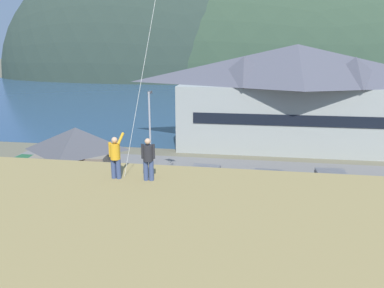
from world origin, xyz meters
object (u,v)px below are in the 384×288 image
at_px(parked_car_front_row_end, 94,212).
at_px(person_kite_flyer, 115,156).
at_px(parked_car_corner_spot, 332,182).
at_px(parked_car_mid_row_center, 266,183).
at_px(storage_shed_near_lot, 78,161).
at_px(parked_car_back_row_left, 204,178).
at_px(storage_shed_waterside, 243,121).
at_px(parked_car_mid_row_near, 27,167).
at_px(moored_boat_outer_mooring, 243,117).
at_px(moored_boat_wharfside, 194,118).
at_px(person_companion, 148,158).
at_px(parked_car_back_row_right, 216,207).
at_px(parked_car_front_row_silver, 367,219).
at_px(parking_light_pole, 150,126).
at_px(harbor_lodge, 294,94).
at_px(moored_boat_inner_slip, 195,119).
at_px(wharf_dock, 218,122).

bearing_deg(parked_car_front_row_end, person_kite_flyer, -56.63).
bearing_deg(parked_car_corner_spot, parked_car_mid_row_center, -169.09).
distance_m(storage_shed_near_lot, parked_car_back_row_left, 9.56).
xyz_separation_m(storage_shed_waterside, person_kite_flyer, (-4.57, -30.36, 4.45)).
bearing_deg(parked_car_front_row_end, parked_car_mid_row_near, 141.55).
relative_size(moored_boat_outer_mooring, person_kite_flyer, 3.82).
bearing_deg(moored_boat_wharfside, moored_boat_outer_mooring, 19.08).
relative_size(parked_car_corner_spot, person_companion, 2.42).
bearing_deg(parked_car_back_row_right, parked_car_front_row_end, -165.28).
relative_size(parked_car_back_row_right, parked_car_front_row_silver, 1.01).
xyz_separation_m(moored_boat_outer_mooring, parked_car_corner_spot, (7.23, -27.53, 0.34)).
bearing_deg(parked_car_front_row_silver, person_companion, -145.50).
relative_size(moored_boat_outer_mooring, parked_car_back_row_right, 1.67).
bearing_deg(storage_shed_near_lot, parking_light_pole, 58.38).
distance_m(harbor_lodge, moored_boat_inner_slip, 17.09).
height_order(harbor_lodge, storage_shed_near_lot, harbor_lodge).
distance_m(parked_car_mid_row_near, person_companion, 20.26).
bearing_deg(moored_boat_wharfside, wharf_dock, -3.90).
relative_size(parking_light_pole, person_kite_flyer, 3.79).
relative_size(storage_shed_near_lot, storage_shed_waterside, 1.02).
relative_size(moored_boat_outer_mooring, parked_car_front_row_end, 1.64).
relative_size(harbor_lodge, moored_boat_wharfside, 3.41).
distance_m(moored_boat_inner_slip, parked_car_back_row_right, 30.80).
xyz_separation_m(moored_boat_inner_slip, parked_car_front_row_end, (-1.28, -32.12, 0.34)).
relative_size(parking_light_pole, person_companion, 4.04).
xyz_separation_m(wharf_dock, moored_boat_wharfside, (-3.56, 0.24, 0.37)).
bearing_deg(parked_car_back_row_right, storage_shed_waterside, 87.15).
xyz_separation_m(storage_shed_waterside, moored_boat_outer_mooring, (-0.27, 10.62, -1.39)).
bearing_deg(person_kite_flyer, wharf_dock, 88.72).
bearing_deg(wharf_dock, person_kite_flyer, -91.28).
xyz_separation_m(parked_car_front_row_silver, parked_car_back_row_left, (-10.36, 5.40, 0.00)).
xyz_separation_m(storage_shed_near_lot, parking_light_pole, (3.82, 6.20, 1.45)).
relative_size(wharf_dock, parking_light_pole, 1.43).
xyz_separation_m(moored_boat_inner_slip, person_kite_flyer, (2.56, -37.95, 5.84)).
bearing_deg(parked_car_mid_row_center, parked_car_front_row_end, -147.61).
bearing_deg(person_kite_flyer, storage_shed_near_lot, 123.79).
relative_size(person_kite_flyer, person_companion, 1.07).
distance_m(parked_car_back_row_right, parked_car_front_row_end, 7.53).
bearing_deg(parked_car_back_row_left, parking_light_pole, 143.86).
relative_size(parked_car_back_row_left, parked_car_mid_row_near, 1.01).
bearing_deg(parked_car_corner_spot, storage_shed_near_lot, -171.36).
xyz_separation_m(moored_boat_inner_slip, parked_car_corner_spot, (14.09, -24.49, 0.34)).
distance_m(storage_shed_waterside, moored_boat_outer_mooring, 10.72).
bearing_deg(person_kite_flyer, parked_car_back_row_right, 66.02).
bearing_deg(person_kite_flyer, parked_car_corner_spot, 49.40).
relative_size(parked_car_corner_spot, person_kite_flyer, 2.27).
distance_m(wharf_dock, parked_car_mid_row_center, 26.46).
bearing_deg(moored_boat_wharfside, storage_shed_waterside, -48.44).
bearing_deg(parked_car_front_row_end, moored_boat_outer_mooring, 76.97).
bearing_deg(parked_car_corner_spot, parking_light_pole, 167.19).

